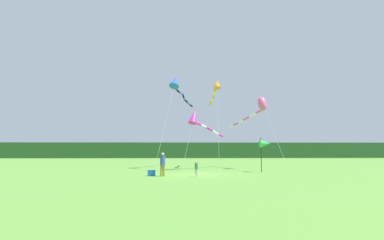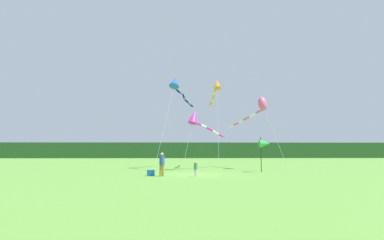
% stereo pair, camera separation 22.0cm
% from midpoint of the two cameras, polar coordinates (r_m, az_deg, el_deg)
% --- Properties ---
extents(ground_plane, '(120.00, 120.00, 0.00)m').
position_cam_midpoint_polar(ground_plane, '(23.44, 0.23, -10.34)').
color(ground_plane, '#5B9338').
extents(distant_treeline, '(108.00, 3.87, 3.45)m').
position_cam_midpoint_polar(distant_treeline, '(68.35, -1.21, -5.78)').
color(distant_treeline, '#234C23').
rests_on(distant_treeline, ground).
extents(person_adult, '(0.37, 0.37, 1.69)m').
position_cam_midpoint_polar(person_adult, '(21.89, -5.89, -8.16)').
color(person_adult, olive).
rests_on(person_adult, ground).
extents(person_child, '(0.24, 0.24, 1.09)m').
position_cam_midpoint_polar(person_child, '(21.48, 0.55, -9.13)').
color(person_child, silver).
rests_on(person_child, ground).
extents(cooler_box, '(0.54, 0.32, 0.43)m').
position_cam_midpoint_polar(cooler_box, '(22.35, -8.00, -9.96)').
color(cooler_box, '#1959B2').
rests_on(cooler_box, ground).
extents(banner_flag_pole, '(0.90, 0.70, 2.95)m').
position_cam_midpoint_polar(banner_flag_pole, '(26.37, 13.49, -4.45)').
color(banner_flag_pole, black).
rests_on(banner_flag_pole, ground).
extents(kite_rainbow, '(4.06, 8.15, 7.23)m').
position_cam_midpoint_polar(kite_rainbow, '(30.61, 12.40, 2.44)').
color(kite_rainbow, '#B2B2B2').
rests_on(kite_rainbow, ground).
extents(kite_orange, '(0.80, 8.43, 9.13)m').
position_cam_midpoint_polar(kite_orange, '(31.37, 4.38, 6.08)').
color(kite_orange, '#B2B2B2').
rests_on(kite_orange, ground).
extents(kite_blue, '(3.66, 9.41, 9.56)m').
position_cam_midpoint_polar(kite_blue, '(31.11, -3.20, 6.80)').
color(kite_blue, '#B2B2B2').
rests_on(kite_blue, ground).
extents(kite_magenta, '(4.43, 5.50, 5.82)m').
position_cam_midpoint_polar(kite_magenta, '(28.53, 0.68, 0.23)').
color(kite_magenta, '#B2B2B2').
rests_on(kite_magenta, ground).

